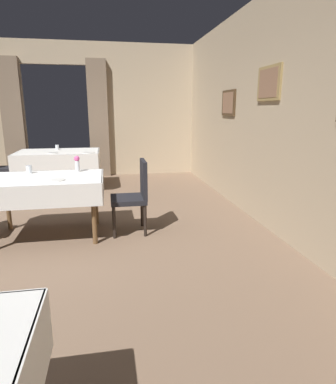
{
  "coord_description": "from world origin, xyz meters",
  "views": [
    {
      "loc": [
        1.09,
        -3.84,
        1.54
      ],
      "look_at": [
        1.82,
        0.09,
        0.54
      ],
      "focal_mm": 30.87,
      "sensor_mm": 36.0,
      "label": 1
    }
  ],
  "objects": [
    {
      "name": "ground",
      "position": [
        0.0,
        0.0,
        0.0
      ],
      "size": [
        10.08,
        10.08,
        0.0
      ],
      "primitive_type": "plane",
      "color": "#7A604C"
    },
    {
      "name": "flower_vase_mid",
      "position": [
        0.7,
        0.55,
        0.86
      ],
      "size": [
        0.07,
        0.07,
        0.21
      ],
      "color": "silver",
      "rests_on": "dining_table_mid"
    },
    {
      "name": "wall_right",
      "position": [
        3.2,
        0.0,
        1.5
      ],
      "size": [
        0.16,
        8.4,
        3.0
      ],
      "color": "tan",
      "rests_on": "ground"
    },
    {
      "name": "dining_table_mid",
      "position": [
        0.34,
        0.24,
        0.66
      ],
      "size": [
        1.36,
        0.93,
        0.75
      ],
      "color": "brown",
      "rests_on": "ground"
    },
    {
      "name": "plate_mid_b",
      "position": [
        0.51,
        0.03,
        0.76
      ],
      "size": [
        0.18,
        0.18,
        0.01
      ],
      "primitive_type": "cylinder",
      "color": "white",
      "rests_on": "dining_table_mid"
    },
    {
      "name": "chair_mid_right",
      "position": [
        1.41,
        0.21,
        0.52
      ],
      "size": [
        0.44,
        0.44,
        0.93
      ],
      "color": "black",
      "rests_on": "ground"
    },
    {
      "name": "wall_back",
      "position": [
        0.0,
        4.18,
        1.52
      ],
      "size": [
        6.4,
        0.27,
        3.0
      ],
      "color": "tan",
      "rests_on": "ground"
    },
    {
      "name": "glass_mid_c",
      "position": [
        0.1,
        0.54,
        0.8
      ],
      "size": [
        0.07,
        0.07,
        0.1
      ],
      "primitive_type": "cylinder",
      "color": "silver",
      "rests_on": "dining_table_mid"
    },
    {
      "name": "dining_table_far",
      "position": [
        0.14,
        2.85,
        0.66
      ],
      "size": [
        1.56,
        1.07,
        0.75
      ],
      "color": "brown",
      "rests_on": "ground"
    },
    {
      "name": "plate_far_c",
      "position": [
        0.75,
        2.46,
        0.76
      ],
      "size": [
        0.23,
        0.23,
        0.01
      ],
      "primitive_type": "cylinder",
      "color": "white",
      "rests_on": "dining_table_far"
    },
    {
      "name": "glass_far_b",
      "position": [
        0.09,
        3.14,
        0.8
      ],
      "size": [
        0.07,
        0.07,
        0.1
      ],
      "primitive_type": "cylinder",
      "color": "silver",
      "rests_on": "dining_table_far"
    },
    {
      "name": "plate_far_a",
      "position": [
        0.09,
        2.56,
        0.76
      ],
      "size": [
        0.2,
        0.2,
        0.01
      ],
      "primitive_type": "cylinder",
      "color": "white",
      "rests_on": "dining_table_far"
    }
  ]
}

